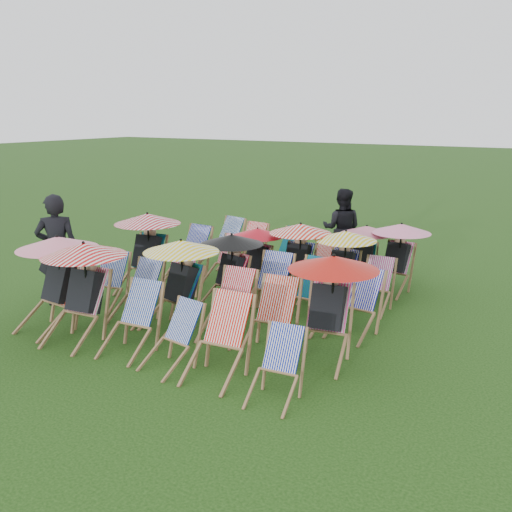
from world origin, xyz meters
The scene contains 33 objects.
ground centered at (0.00, 0.00, 0.00)m, with size 100.00×100.00×0.00m, color black.
deckchair_0 centered at (-1.96, -2.13, 0.76)m, with size 1.22×1.28×1.44m.
deckchair_1 centered at (-1.26, -2.24, 0.76)m, with size 1.22×1.30×1.44m.
deckchair_2 centered at (-0.34, -2.19, 0.47)m, with size 0.69×0.91×0.95m.
deckchair_3 centered at (0.45, -2.28, 0.42)m, with size 0.68×0.85×0.84m.
deckchair_4 centered at (1.13, -2.20, 0.50)m, with size 0.74×0.98×1.01m.
deckchair_5 centered at (2.04, -2.34, 0.41)m, with size 0.61×0.80×0.81m.
deckchair_6 centered at (-1.97, -1.07, 0.46)m, with size 0.77×0.96×0.93m.
deckchair_7 centered at (-1.17, -1.18, 0.46)m, with size 0.61×0.86×0.93m.
deckchair_8 centered at (-0.41, -1.12, 0.72)m, with size 1.16×1.24×1.37m.
deckchair_9 centered at (0.49, -1.03, 0.48)m, with size 0.70×0.93×0.97m.
deckchair_10 centered at (1.29, -1.15, 0.49)m, with size 0.75×0.97×0.98m.
deckchair_11 centered at (2.08, -1.03, 0.75)m, with size 1.21×1.31×1.43m.
deckchair_12 centered at (-2.11, 0.06, 0.76)m, with size 1.22×1.30×1.44m.
deckchair_13 centered at (-1.27, -0.01, 0.46)m, with size 0.74×0.93×0.92m.
deckchair_14 centered at (-0.26, 0.06, 0.67)m, with size 1.07×1.14×1.27m.
deckchair_15 centered at (0.51, 0.12, 0.49)m, with size 0.69×0.93×0.98m.
deckchair_16 centered at (1.31, -0.01, 0.51)m, with size 0.73×0.98×1.02m.
deckchair_17 centered at (2.06, 0.04, 0.47)m, with size 0.71×0.93×0.95m.
deckchair_18 centered at (-2.00, 1.26, 0.50)m, with size 0.70×0.94×0.99m.
deckchair_19 centered at (-1.09, 1.19, 0.46)m, with size 0.66×0.88×0.91m.
deckchair_20 centered at (-0.42, 1.18, 0.61)m, with size 0.98×1.03×1.16m.
deckchair_21 centered at (0.44, 1.24, 0.70)m, with size 1.11×1.17×1.32m.
deckchair_22 centered at (1.29, 1.30, 0.67)m, with size 1.07×1.11×1.27m.
deckchair_23 centered at (1.93, 1.22, 0.43)m, with size 0.59×0.81×0.85m.
deckchair_24 centered at (-1.94, 2.36, 0.50)m, with size 0.81×1.02×1.00m.
deckchair_25 centered at (-1.29, 2.36, 0.47)m, with size 0.68×0.91×0.94m.
deckchair_26 centered at (-0.35, 2.27, 0.47)m, with size 0.78×0.97×0.95m.
deckchair_27 centered at (0.38, 2.37, 0.43)m, with size 0.69×0.87×0.86m.
deckchair_28 centered at (1.29, 2.36, 0.62)m, with size 0.99×1.07×1.18m.
deckchair_29 centered at (1.91, 2.40, 0.67)m, with size 1.07×1.13×1.27m.
person_left centered at (-2.84, -1.28, 0.96)m, with size 0.70×0.46×1.93m, color black.
person_rear centered at (0.40, 3.43, 0.85)m, with size 0.83×0.65×1.71m, color black.
Camera 1 is at (4.96, -7.61, 3.26)m, focal length 40.00 mm.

